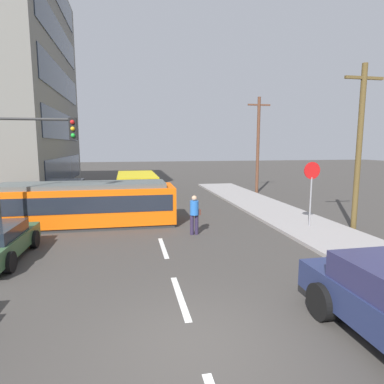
{
  "coord_description": "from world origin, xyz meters",
  "views": [
    {
      "loc": [
        -1.17,
        -5.53,
        3.75
      ],
      "look_at": [
        1.49,
        8.11,
        1.74
      ],
      "focal_mm": 30.37,
      "sensor_mm": 36.0,
      "label": 1
    }
  ],
  "objects_px": {
    "city_bus": "(137,185)",
    "pedestrian_crossing": "(194,213)",
    "streetcar_tram": "(84,204)",
    "stop_sign": "(312,181)",
    "utility_pole_near": "(359,145)",
    "parked_sedan_furthest": "(72,187)",
    "parked_sedan_far": "(57,200)",
    "utility_pole_mid": "(258,143)",
    "traffic_light_mast": "(29,153)"
  },
  "relations": [
    {
      "from": "traffic_light_mast",
      "to": "utility_pole_mid",
      "type": "height_order",
      "value": "utility_pole_mid"
    },
    {
      "from": "streetcar_tram",
      "to": "city_bus",
      "type": "relative_size",
      "value": 1.44
    },
    {
      "from": "parked_sedan_far",
      "to": "utility_pole_mid",
      "type": "distance_m",
      "value": 15.12
    },
    {
      "from": "pedestrian_crossing",
      "to": "utility_pole_mid",
      "type": "bearing_deg",
      "value": 56.49
    },
    {
      "from": "streetcar_tram",
      "to": "parked_sedan_far",
      "type": "bearing_deg",
      "value": 117.02
    },
    {
      "from": "parked_sedan_far",
      "to": "stop_sign",
      "type": "distance_m",
      "value": 13.82
    },
    {
      "from": "city_bus",
      "to": "utility_pole_mid",
      "type": "distance_m",
      "value": 10.03
    },
    {
      "from": "streetcar_tram",
      "to": "city_bus",
      "type": "distance_m",
      "value": 7.06
    },
    {
      "from": "parked_sedan_furthest",
      "to": "utility_pole_near",
      "type": "xyz_separation_m",
      "value": [
        14.12,
        -12.76,
        3.14
      ]
    },
    {
      "from": "parked_sedan_far",
      "to": "pedestrian_crossing",
      "type": "bearing_deg",
      "value": -43.87
    },
    {
      "from": "parked_sedan_far",
      "to": "utility_pole_near",
      "type": "relative_size",
      "value": 0.62
    },
    {
      "from": "parked_sedan_far",
      "to": "stop_sign",
      "type": "xyz_separation_m",
      "value": [
        12.06,
        -6.57,
        1.57
      ]
    },
    {
      "from": "parked_sedan_far",
      "to": "parked_sedan_furthest",
      "type": "height_order",
      "value": "same"
    },
    {
      "from": "stop_sign",
      "to": "traffic_light_mast",
      "type": "height_order",
      "value": "traffic_light_mast"
    },
    {
      "from": "pedestrian_crossing",
      "to": "traffic_light_mast",
      "type": "relative_size",
      "value": 0.34
    },
    {
      "from": "pedestrian_crossing",
      "to": "utility_pole_near",
      "type": "xyz_separation_m",
      "value": [
        7.25,
        -0.45,
        2.82
      ]
    },
    {
      "from": "utility_pole_near",
      "to": "traffic_light_mast",
      "type": "bearing_deg",
      "value": 177.09
    },
    {
      "from": "parked_sedan_furthest",
      "to": "traffic_light_mast",
      "type": "bearing_deg",
      "value": -87.47
    },
    {
      "from": "parked_sedan_furthest",
      "to": "pedestrian_crossing",
      "type": "bearing_deg",
      "value": -60.81
    },
    {
      "from": "stop_sign",
      "to": "parked_sedan_furthest",
      "type": "bearing_deg",
      "value": 134.52
    },
    {
      "from": "city_bus",
      "to": "pedestrian_crossing",
      "type": "distance_m",
      "value": 9.36
    },
    {
      "from": "pedestrian_crossing",
      "to": "city_bus",
      "type": "bearing_deg",
      "value": 103.26
    },
    {
      "from": "streetcar_tram",
      "to": "stop_sign",
      "type": "xyz_separation_m",
      "value": [
        10.04,
        -2.61,
        1.15
      ]
    },
    {
      "from": "city_bus",
      "to": "stop_sign",
      "type": "xyz_separation_m",
      "value": [
        7.44,
        -9.17,
        1.14
      ]
    },
    {
      "from": "streetcar_tram",
      "to": "traffic_light_mast",
      "type": "distance_m",
      "value": 3.71
    },
    {
      "from": "streetcar_tram",
      "to": "pedestrian_crossing",
      "type": "bearing_deg",
      "value": -28.2
    },
    {
      "from": "pedestrian_crossing",
      "to": "parked_sedan_far",
      "type": "bearing_deg",
      "value": 136.13
    },
    {
      "from": "city_bus",
      "to": "traffic_light_mast",
      "type": "distance_m",
      "value": 10.11
    },
    {
      "from": "parked_sedan_furthest",
      "to": "stop_sign",
      "type": "height_order",
      "value": "stop_sign"
    },
    {
      "from": "utility_pole_near",
      "to": "city_bus",
      "type": "bearing_deg",
      "value": 134.47
    },
    {
      "from": "utility_pole_near",
      "to": "utility_pole_mid",
      "type": "height_order",
      "value": "utility_pole_mid"
    },
    {
      "from": "traffic_light_mast",
      "to": "utility_pole_near",
      "type": "height_order",
      "value": "utility_pole_near"
    },
    {
      "from": "streetcar_tram",
      "to": "city_bus",
      "type": "height_order",
      "value": "streetcar_tram"
    },
    {
      "from": "city_bus",
      "to": "parked_sedan_furthest",
      "type": "xyz_separation_m",
      "value": [
        -4.73,
        3.2,
        -0.43
      ]
    },
    {
      "from": "pedestrian_crossing",
      "to": "parked_sedan_furthest",
      "type": "height_order",
      "value": "pedestrian_crossing"
    },
    {
      "from": "utility_pole_near",
      "to": "parked_sedan_furthest",
      "type": "bearing_deg",
      "value": 137.89
    },
    {
      "from": "parked_sedan_far",
      "to": "parked_sedan_furthest",
      "type": "xyz_separation_m",
      "value": [
        -0.11,
        5.8,
        -0.0
      ]
    },
    {
      "from": "streetcar_tram",
      "to": "city_bus",
      "type": "xyz_separation_m",
      "value": [
        2.6,
        6.57,
        0.01
      ]
    },
    {
      "from": "streetcar_tram",
      "to": "traffic_light_mast",
      "type": "bearing_deg",
      "value": -124.61
    },
    {
      "from": "city_bus",
      "to": "parked_sedan_furthest",
      "type": "relative_size",
      "value": 1.38
    },
    {
      "from": "parked_sedan_far",
      "to": "stop_sign",
      "type": "height_order",
      "value": "stop_sign"
    },
    {
      "from": "parked_sedan_far",
      "to": "utility_pole_near",
      "type": "xyz_separation_m",
      "value": [
        14.02,
        -6.96,
        3.14
      ]
    },
    {
      "from": "parked_sedan_far",
      "to": "streetcar_tram",
      "type": "bearing_deg",
      "value": -62.98
    },
    {
      "from": "traffic_light_mast",
      "to": "pedestrian_crossing",
      "type": "bearing_deg",
      "value": -2.13
    },
    {
      "from": "parked_sedan_far",
      "to": "traffic_light_mast",
      "type": "height_order",
      "value": "traffic_light_mast"
    },
    {
      "from": "pedestrian_crossing",
      "to": "utility_pole_mid",
      "type": "distance_m",
      "value": 13.52
    },
    {
      "from": "traffic_light_mast",
      "to": "utility_pole_mid",
      "type": "distance_m",
      "value": 17.38
    },
    {
      "from": "traffic_light_mast",
      "to": "utility_pole_mid",
      "type": "xyz_separation_m",
      "value": [
        13.63,
        10.77,
        0.41
      ]
    },
    {
      "from": "parked_sedan_far",
      "to": "city_bus",
      "type": "bearing_deg",
      "value": 29.4
    },
    {
      "from": "parked_sedan_far",
      "to": "parked_sedan_furthest",
      "type": "relative_size",
      "value": 1.04
    }
  ]
}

